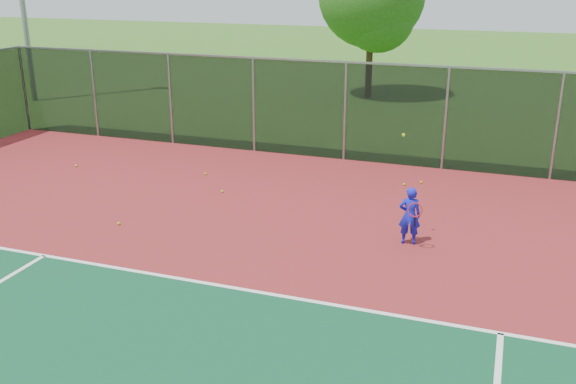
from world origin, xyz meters
name	(u,v)px	position (x,y,z in m)	size (l,w,h in m)	color
court_apron	(366,344)	(0.00, 2.00, 0.01)	(30.00, 20.00, 0.02)	maroon
fence_back	(446,118)	(0.00, 12.00, 1.56)	(30.00, 0.06, 3.03)	black
tennis_player	(410,215)	(-0.03, 6.16, 0.66)	(0.59, 0.60, 2.40)	#151AC9
practice_ball_1	(119,223)	(-6.52, 4.98, 0.06)	(0.07, 0.07, 0.07)	#AFC617
practice_ball_3	(222,191)	(-5.23, 7.86, 0.06)	(0.07, 0.07, 0.07)	#AFC617
practice_ball_4	(76,166)	(-10.35, 8.53, 0.06)	(0.07, 0.07, 0.07)	#AFC617
practice_ball_6	(421,182)	(-0.36, 10.39, 0.06)	(0.07, 0.07, 0.07)	#AFC617
practice_ball_7	(404,184)	(-0.78, 10.05, 0.06)	(0.07, 0.07, 0.07)	#AFC617
practice_ball_8	(205,174)	(-6.35, 9.11, 0.06)	(0.07, 0.07, 0.07)	#AFC617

